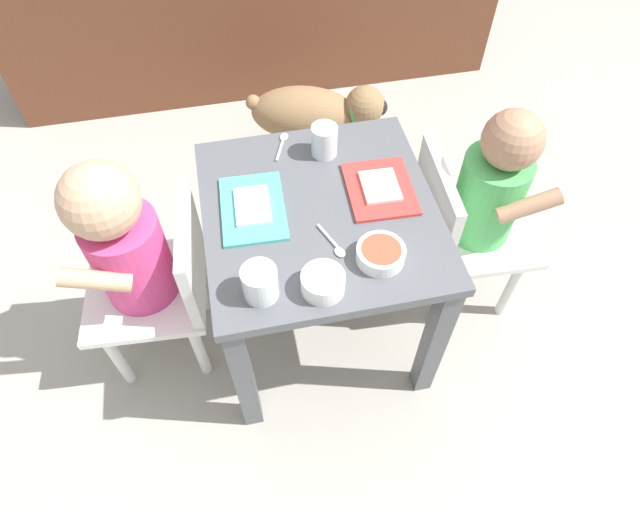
{
  "coord_description": "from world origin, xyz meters",
  "views": [
    {
      "loc": [
        -0.16,
        -0.76,
        1.34
      ],
      "look_at": [
        0.0,
        0.0,
        0.31
      ],
      "focal_mm": 30.16,
      "sensor_mm": 36.0,
      "label": 1
    }
  ],
  "objects": [
    {
      "name": "cereal_bowl_right_side",
      "position": [
        0.09,
        -0.15,
        0.5
      ],
      "size": [
        0.1,
        0.1,
        0.03
      ],
      "color": "white",
      "rests_on": "dining_table"
    },
    {
      "name": "veggie_bowl_far",
      "position": [
        -0.04,
        -0.2,
        0.5
      ],
      "size": [
        0.08,
        0.08,
        0.04
      ],
      "color": "white",
      "rests_on": "dining_table"
    },
    {
      "name": "water_cup_left",
      "position": [
        -0.15,
        -0.19,
        0.51
      ],
      "size": [
        0.07,
        0.07,
        0.07
      ],
      "color": "white",
      "rests_on": "dining_table"
    },
    {
      "name": "food_tray_right",
      "position": [
        0.14,
        0.03,
        0.48
      ],
      "size": [
        0.15,
        0.18,
        0.02
      ],
      "color": "red",
      "rests_on": "dining_table"
    },
    {
      "name": "spoon_by_right_tray",
      "position": [
        -0.05,
        0.22,
        0.48
      ],
      "size": [
        0.05,
        0.1,
        0.01
      ],
      "color": "silver",
      "rests_on": "dining_table"
    },
    {
      "name": "water_cup_right",
      "position": [
        0.05,
        0.17,
        0.51
      ],
      "size": [
        0.06,
        0.06,
        0.07
      ],
      "color": "white",
      "rests_on": "dining_table"
    },
    {
      "name": "spoon_by_left_tray",
      "position": [
        0.01,
        -0.1,
        0.48
      ],
      "size": [
        0.05,
        0.1,
        0.01
      ],
      "color": "silver",
      "rests_on": "dining_table"
    },
    {
      "name": "food_tray_left",
      "position": [
        -0.14,
        0.03,
        0.48
      ],
      "size": [
        0.14,
        0.2,
        0.02
      ],
      "color": "#4CC6BC",
      "rests_on": "dining_table"
    },
    {
      "name": "dog",
      "position": [
        0.12,
        0.67,
        0.19
      ],
      "size": [
        0.46,
        0.28,
        0.3
      ],
      "color": "olive",
      "rests_on": "ground"
    },
    {
      "name": "dining_table",
      "position": [
        0.0,
        0.0,
        0.38
      ],
      "size": [
        0.5,
        0.53,
        0.48
      ],
      "color": "#515459",
      "rests_on": "ground"
    },
    {
      "name": "seated_child_left",
      "position": [
        -0.41,
        0.02,
        0.41
      ],
      "size": [
        0.3,
        0.3,
        0.65
      ],
      "color": "white",
      "rests_on": "ground"
    },
    {
      "name": "seated_child_right",
      "position": [
        0.41,
        0.03,
        0.39
      ],
      "size": [
        0.3,
        0.3,
        0.63
      ],
      "color": "white",
      "rests_on": "ground"
    },
    {
      "name": "ground_plane",
      "position": [
        0.0,
        0.0,
        0.0
      ],
      "size": [
        7.0,
        7.0,
        0.0
      ],
      "primitive_type": "plane",
      "color": "#9E998E"
    }
  ]
}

